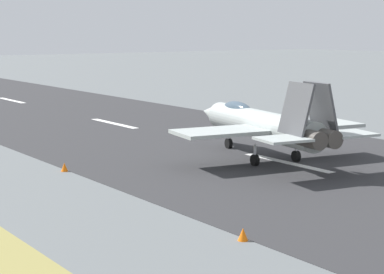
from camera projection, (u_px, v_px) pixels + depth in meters
name	position (u px, v px, depth m)	size (l,w,h in m)	color
ground_plane	(295.00, 165.00, 44.65)	(400.00, 400.00, 0.00)	slate
runway_strip	(295.00, 165.00, 44.63)	(240.00, 26.00, 0.02)	#2E2E30
fighter_jet	(262.00, 124.00, 46.20)	(17.06, 13.67, 5.64)	#A6AEAB
crew_person	(219.00, 113.00, 65.98)	(0.69, 0.36, 1.60)	#1E2338
marker_cone_near	(243.00, 234.00, 28.53)	(0.44, 0.44, 0.55)	orange
marker_cone_mid	(64.00, 167.00, 42.50)	(0.44, 0.44, 0.55)	orange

